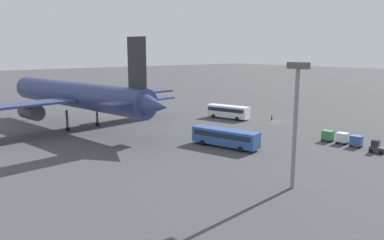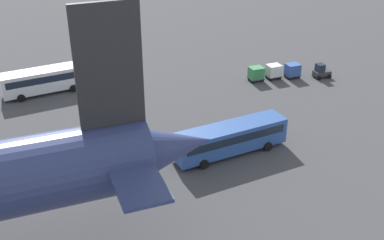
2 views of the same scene
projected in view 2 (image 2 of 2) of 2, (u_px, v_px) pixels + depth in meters
The scene contains 8 objects.
ground_plane at pixel (117, 69), 72.18m from camera, with size 600.00×600.00×0.00m, color #424244.
shuttle_bus_near at pixel (44, 79), 63.79m from camera, with size 11.34×5.36×3.28m.
shuttle_bus_far at pixel (230, 137), 50.16m from camera, with size 12.79×5.71×3.18m.
baggage_tug at pixel (321, 71), 68.90m from camera, with size 2.50×1.81×2.10m.
worker_person at pixel (103, 63), 71.98m from camera, with size 0.38×0.38×1.74m.
cargo_cart_blue at pixel (293, 70), 68.78m from camera, with size 2.24×1.98×2.06m.
cargo_cart_white at pixel (274, 71), 68.48m from camera, with size 2.24×1.98×2.06m.
cargo_cart_green at pixel (256, 73), 67.68m from camera, with size 2.24×1.98×2.06m.
Camera 2 is at (4.52, 68.23, 26.80)m, focal length 45.00 mm.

